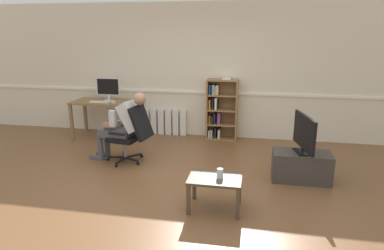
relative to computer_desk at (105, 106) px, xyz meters
name	(u,v)px	position (x,y,z in m)	size (l,w,h in m)	color
ground_plane	(170,188)	(1.91, -2.15, -0.65)	(18.00, 18.00, 0.00)	brown
back_wall	(201,71)	(1.91, 0.50, 0.69)	(12.00, 0.13, 2.70)	beige
computer_desk	(105,106)	(0.00, 0.00, 0.00)	(1.32, 0.66, 0.76)	olive
imac_monitor	(108,88)	(0.05, 0.08, 0.37)	(0.49, 0.14, 0.46)	silver
keyboard	(100,102)	(-0.05, -0.14, 0.11)	(0.41, 0.12, 0.02)	white
computer_mouse	(114,102)	(0.24, -0.12, 0.12)	(0.06, 0.10, 0.03)	white
bookshelf	(220,110)	(2.33, 0.29, -0.05)	(0.62, 0.29, 1.25)	olive
radiator	(165,122)	(1.15, 0.39, -0.38)	(0.93, 0.08, 0.54)	white
office_chair	(132,132)	(1.05, -1.30, -0.13)	(0.80, 0.62, 0.98)	black
person_seated	(123,124)	(0.89, -1.27, -0.01)	(1.05, 0.46, 1.20)	#4C4C51
tv_stand	(301,166)	(3.73, -1.52, -0.44)	(0.83, 0.43, 0.43)	#3D3833
tv_screen	(304,134)	(3.73, -1.52, 0.06)	(0.26, 0.78, 0.55)	black
coffee_table	(215,182)	(2.59, -2.60, -0.30)	(0.64, 0.46, 0.42)	#4C3D2D
drinking_glass	(220,173)	(2.64, -2.60, -0.18)	(0.08, 0.08, 0.12)	silver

